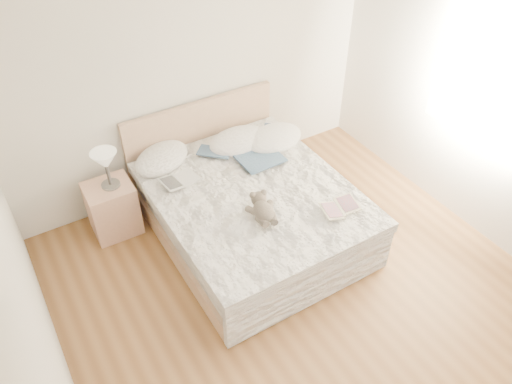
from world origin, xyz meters
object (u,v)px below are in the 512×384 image
table_lamp (105,162)px  childrens_book (340,208)px  photo_book (180,181)px  nightstand (113,208)px  bed (249,208)px  teddy_bear (263,217)px

table_lamp → childrens_book: 2.18m
photo_book → childrens_book: (1.06, -1.09, 0.00)m
table_lamp → nightstand: bearing=-179.8°
bed → photo_book: (-0.54, 0.36, 0.32)m
nightstand → childrens_book: bearing=-41.1°
nightstand → bed: bearing=-32.4°
teddy_bear → table_lamp: bearing=137.7°
teddy_bear → photo_book: bearing=124.6°
nightstand → teddy_bear: teddy_bear is taller
bed → photo_book: bed is taller
bed → childrens_book: bearing=-54.5°
photo_book → childrens_book: photo_book is taller
childrens_book → teddy_bear: bearing=173.8°
table_lamp → teddy_bear: (0.97, -1.21, -0.19)m
bed → teddy_bear: bed is taller
photo_book → childrens_book: bearing=-52.9°
table_lamp → childrens_book: table_lamp is taller
bed → childrens_book: (0.52, -0.72, 0.32)m
table_lamp → teddy_bear: bearing=-51.4°
nightstand → teddy_bear: bearing=-50.3°
nightstand → photo_book: (0.60, -0.36, 0.35)m
photo_book → teddy_bear: size_ratio=1.09×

